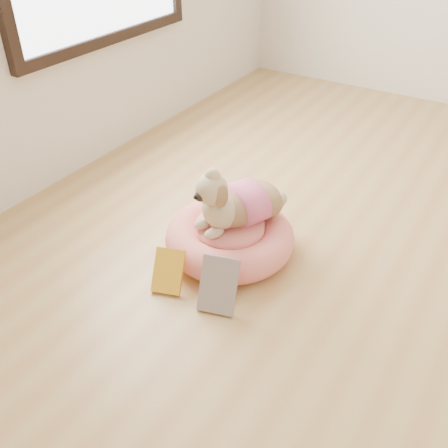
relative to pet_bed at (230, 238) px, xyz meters
The scene contains 5 objects.
floor 0.86m from the pet_bed, 10.24° to the left, with size 4.50×4.50×0.00m, color #B5834B.
pet_bed is the anchor object (origin of this frame).
dog 0.24m from the pet_bed, 56.76° to the left, with size 0.29×0.43×0.31m, color brown, non-canonical shape.
book_yellow 0.35m from the pet_bed, 104.60° to the right, with size 0.12×0.02×0.19m, color #FFFD1A.
book_white 0.36m from the pet_bed, 65.78° to the right, with size 0.15×0.02×0.23m, color white.
Camera 1 is at (0.09, -1.71, 1.43)m, focal length 40.00 mm.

